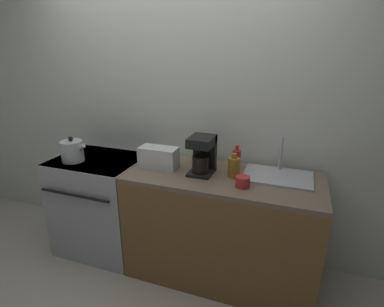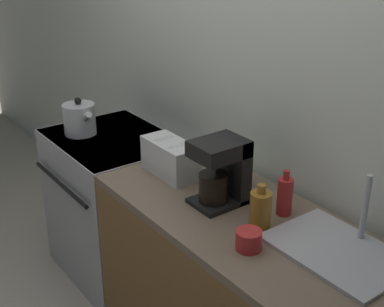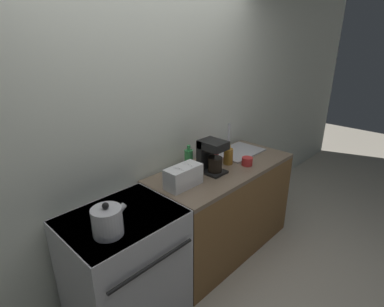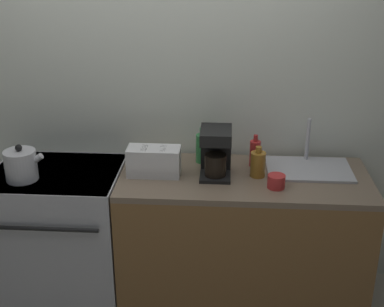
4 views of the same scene
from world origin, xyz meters
TOP-DOWN VIEW (x-y plane):
  - ground_plane at (0.00, 0.00)m, footprint 12.00×12.00m
  - wall_back at (0.00, 0.70)m, footprint 8.00×0.05m
  - stove at (-0.60, 0.31)m, footprint 0.76×0.65m
  - counter_block at (0.52, 0.32)m, footprint 1.47×0.64m
  - kettle at (-0.76, 0.19)m, footprint 0.23×0.18m
  - toaster at (-0.01, 0.31)m, footprint 0.31×0.15m
  - coffee_maker at (0.35, 0.34)m, footprint 0.18×0.23m
  - sink_tray at (0.91, 0.44)m, footprint 0.50×0.35m
  - bottle_amber at (0.60, 0.33)m, footprint 0.09×0.09m
  - bottle_red at (0.59, 0.48)m, footprint 0.06×0.06m
  - bottle_green at (0.26, 0.52)m, footprint 0.08×0.08m
  - cup_red at (0.69, 0.18)m, footprint 0.10×0.10m

SIDE VIEW (x-z plane):
  - ground_plane at x=0.00m, z-range 0.00..0.00m
  - counter_block at x=0.52m, z-range 0.00..0.89m
  - stove at x=-0.60m, z-range 0.01..0.90m
  - sink_tray at x=0.91m, z-range 0.77..1.05m
  - cup_red at x=0.69m, z-range 0.89..0.97m
  - bottle_amber at x=0.60m, z-range 0.88..1.06m
  - bottle_red at x=0.59m, z-range 0.88..1.08m
  - toaster at x=-0.01m, z-range 0.89..1.06m
  - kettle at x=-0.76m, z-range 0.87..1.09m
  - bottle_green at x=0.26m, z-range 0.87..1.10m
  - coffee_maker at x=0.35m, z-range 0.90..1.19m
  - wall_back at x=0.00m, z-range 0.00..2.60m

